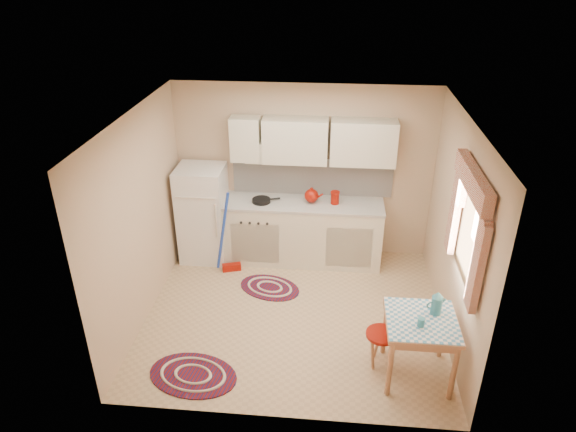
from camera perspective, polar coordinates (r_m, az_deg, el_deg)
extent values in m
plane|color=tan|center=(6.51, 0.64, -10.81)|extent=(3.60, 3.60, 0.00)
cube|color=silver|center=(5.34, 0.78, 10.79)|extent=(3.60, 3.20, 0.04)
cube|color=tan|center=(7.26, 1.75, 4.91)|extent=(3.60, 0.04, 2.50)
cube|color=tan|center=(4.48, -1.01, -10.84)|extent=(3.60, 0.04, 2.50)
cube|color=tan|center=(6.21, -16.09, -0.31)|extent=(0.04, 3.20, 2.50)
cube|color=tan|center=(5.97, 18.20, -1.81)|extent=(0.04, 3.20, 2.50)
cube|color=silver|center=(7.26, 2.72, 4.42)|extent=(2.25, 0.03, 0.55)
cube|color=beige|center=(6.92, 2.76, 8.33)|extent=(2.25, 0.33, 0.60)
cube|color=white|center=(5.36, 19.56, -1.85)|extent=(0.04, 0.85, 0.95)
cube|color=white|center=(7.39, -9.40, 0.25)|extent=(0.65, 0.60, 1.40)
cube|color=beige|center=(7.35, 1.50, -1.84)|extent=(2.25, 0.60, 0.88)
cube|color=#B1AFA8|center=(7.13, 1.55, 1.39)|extent=(2.27, 0.62, 0.04)
cylinder|color=black|center=(7.12, -2.98, 1.72)|extent=(0.33, 0.33, 0.05)
cylinder|color=#8F1005|center=(7.08, 5.24, 1.96)|extent=(0.14, 0.14, 0.16)
cube|color=tan|center=(5.66, 14.21, -14.00)|extent=(0.72, 0.72, 0.72)
cylinder|color=#8F1005|center=(5.80, 10.20, -14.27)|extent=(0.39, 0.39, 0.42)
cylinder|color=teal|center=(5.32, 14.57, -11.38)|extent=(0.08, 0.08, 0.10)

